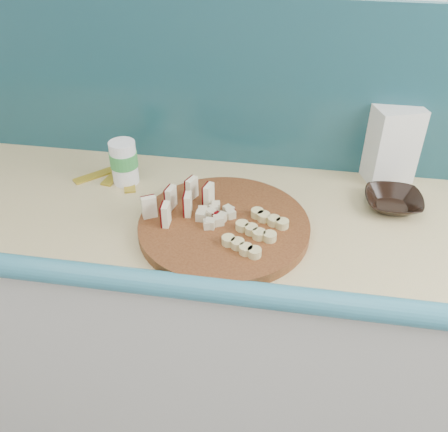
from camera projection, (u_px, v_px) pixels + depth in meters
kitchen_counter at (174, 318)px, 1.66m from camera, size 2.20×0.63×0.91m
backsplash at (184, 83)px, 1.48m from camera, size 2.20×0.02×0.50m
cutting_board at (224, 226)px, 1.30m from camera, size 0.59×0.59×0.03m
apple_wedges at (179, 201)px, 1.32m from camera, size 0.18×0.17×0.06m
apple_chunks at (215, 215)px, 1.30m from camera, size 0.08×0.08×0.02m
banana_slices at (256, 232)px, 1.24m from camera, size 0.16×0.19×0.02m
brown_bowl at (393, 202)px, 1.38m from camera, size 0.16×0.16×0.04m
flour_bag at (392, 144)px, 1.45m from camera, size 0.16×0.14×0.23m
canister at (124, 162)px, 1.46m from camera, size 0.08×0.08×0.13m
banana_peel at (115, 175)px, 1.53m from camera, size 0.21×0.18×0.01m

